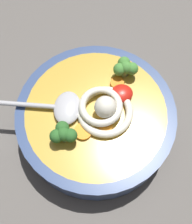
# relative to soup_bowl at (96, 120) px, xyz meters

# --- Properties ---
(table_slab) EXTENTS (1.20, 1.20, 0.04)m
(table_slab) POSITION_rel_soup_bowl_xyz_m (-0.04, -0.00, -0.05)
(table_slab) COLOR #5B5651
(table_slab) RESTS_ON ground
(soup_bowl) EXTENTS (0.27, 0.27, 0.07)m
(soup_bowl) POSITION_rel_soup_bowl_xyz_m (0.00, 0.00, 0.00)
(soup_bowl) COLOR #334775
(soup_bowl) RESTS_ON table_slab
(noodle_pile) EXTENTS (0.10, 0.10, 0.04)m
(noodle_pile) POSITION_rel_soup_bowl_xyz_m (-0.01, 0.00, 0.04)
(noodle_pile) COLOR silver
(noodle_pile) RESTS_ON soup_bowl
(soup_spoon) EXTENTS (0.17, 0.08, 0.02)m
(soup_spoon) POSITION_rel_soup_bowl_xyz_m (0.06, -0.02, 0.04)
(soup_spoon) COLOR #B7B7BC
(soup_spoon) RESTS_ON soup_bowl
(chili_sauce_dollop) EXTENTS (0.04, 0.03, 0.02)m
(chili_sauce_dollop) POSITION_rel_soup_bowl_xyz_m (-0.05, -0.02, 0.04)
(chili_sauce_dollop) COLOR red
(chili_sauce_dollop) RESTS_ON soup_bowl
(broccoli_floret_center) EXTENTS (0.04, 0.04, 0.03)m
(broccoli_floret_center) POSITION_rel_soup_bowl_xyz_m (-0.06, -0.06, 0.05)
(broccoli_floret_center) COLOR #7A9E60
(broccoli_floret_center) RESTS_ON soup_bowl
(broccoli_floret_front) EXTENTS (0.04, 0.04, 0.03)m
(broccoli_floret_front) POSITION_rel_soup_bowl_xyz_m (0.06, 0.03, 0.05)
(broccoli_floret_front) COLOR #7A9E60
(broccoli_floret_front) RESTS_ON soup_bowl
(carrot_slice_extra_a) EXTENTS (0.02, 0.02, 0.01)m
(carrot_slice_extra_a) POSITION_rel_soup_bowl_xyz_m (-0.01, 0.03, 0.04)
(carrot_slice_extra_a) COLOR orange
(carrot_slice_extra_a) RESTS_ON soup_bowl
(carrot_slice_right) EXTENTS (0.03, 0.03, 0.01)m
(carrot_slice_right) POSITION_rel_soup_bowl_xyz_m (0.03, 0.03, 0.04)
(carrot_slice_right) COLOR orange
(carrot_slice_right) RESTS_ON soup_bowl
(carrot_slice_beside_noodles) EXTENTS (0.02, 0.02, 0.01)m
(carrot_slice_beside_noodles) POSITION_rel_soup_bowl_xyz_m (-0.05, -0.04, 0.04)
(carrot_slice_beside_noodles) COLOR orange
(carrot_slice_beside_noodles) RESTS_ON soup_bowl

